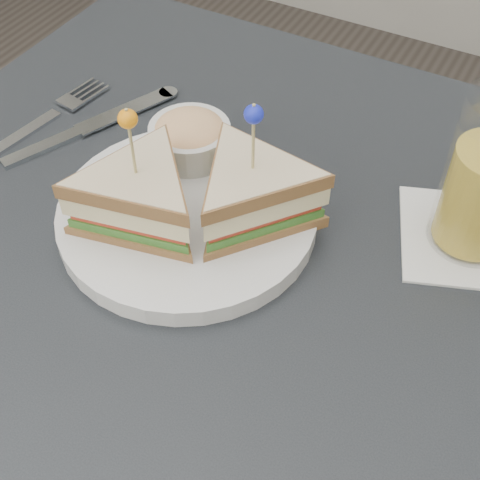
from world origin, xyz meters
name	(u,v)px	position (x,y,z in m)	size (l,w,h in m)	color
table	(226,332)	(0.00, 0.00, 0.67)	(0.80, 0.80, 0.75)	black
plate_meal	(193,193)	(-0.06, 0.05, 0.79)	(0.31, 0.31, 0.14)	silver
cutlery_fork	(43,120)	(-0.29, 0.10, 0.75)	(0.05, 0.20, 0.01)	silver
cutlery_knife	(86,128)	(-0.24, 0.11, 0.75)	(0.10, 0.20, 0.01)	silver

